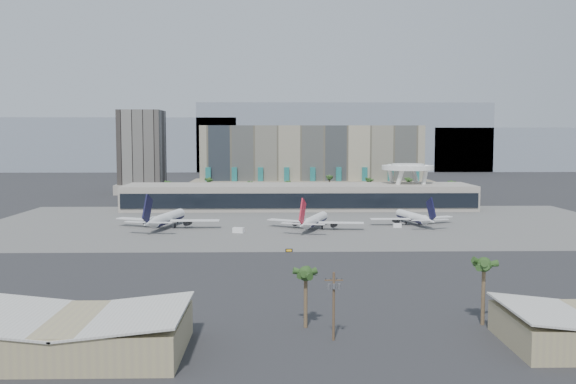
{
  "coord_description": "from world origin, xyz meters",
  "views": [
    {
      "loc": [
        -12.29,
        -204.48,
        35.16
      ],
      "look_at": [
        -6.91,
        40.0,
        14.26
      ],
      "focal_mm": 40.0,
      "sensor_mm": 36.0,
      "label": 1
    }
  ],
  "objects_px": {
    "utility_pole": "(334,300)",
    "airliner_right": "(413,217)",
    "service_vehicle_b": "(397,226)",
    "airliner_centre": "(314,220)",
    "airliner_left": "(166,218)",
    "taxiway_sign": "(289,250)",
    "service_vehicle_a": "(238,230)"
  },
  "relations": [
    {
      "from": "airliner_right",
      "to": "airliner_centre",
      "type": "bearing_deg",
      "value": -177.12
    },
    {
      "from": "airliner_centre",
      "to": "service_vehicle_b",
      "type": "height_order",
      "value": "airliner_centre"
    },
    {
      "from": "utility_pole",
      "to": "taxiway_sign",
      "type": "bearing_deg",
      "value": 93.79
    },
    {
      "from": "utility_pole",
      "to": "airliner_centre",
      "type": "height_order",
      "value": "airliner_centre"
    },
    {
      "from": "utility_pole",
      "to": "airliner_centre",
      "type": "distance_m",
      "value": 135.05
    },
    {
      "from": "service_vehicle_a",
      "to": "airliner_centre",
      "type": "bearing_deg",
      "value": 36.61
    },
    {
      "from": "airliner_right",
      "to": "service_vehicle_b",
      "type": "height_order",
      "value": "airliner_right"
    },
    {
      "from": "utility_pole",
      "to": "airliner_right",
      "type": "xyz_separation_m",
      "value": [
        45.8,
        146.28,
        -3.95
      ]
    },
    {
      "from": "airliner_centre",
      "to": "airliner_right",
      "type": "xyz_separation_m",
      "value": [
        40.76,
        11.38,
        -0.24
      ]
    },
    {
      "from": "taxiway_sign",
      "to": "utility_pole",
      "type": "bearing_deg",
      "value": -88.15
    },
    {
      "from": "airliner_right",
      "to": "taxiway_sign",
      "type": "relative_size",
      "value": 16.38
    },
    {
      "from": "taxiway_sign",
      "to": "service_vehicle_a",
      "type": "bearing_deg",
      "value": 112.06
    },
    {
      "from": "airliner_left",
      "to": "taxiway_sign",
      "type": "distance_m",
      "value": 70.74
    },
    {
      "from": "airliner_left",
      "to": "airliner_right",
      "type": "relative_size",
      "value": 1.19
    },
    {
      "from": "airliner_right",
      "to": "service_vehicle_b",
      "type": "xyz_separation_m",
      "value": [
        -8.03,
        -7.83,
        -2.38
      ]
    },
    {
      "from": "airliner_left",
      "to": "service_vehicle_b",
      "type": "relative_size",
      "value": 13.59
    },
    {
      "from": "service_vehicle_b",
      "to": "taxiway_sign",
      "type": "relative_size",
      "value": 1.43
    },
    {
      "from": "airliner_centre",
      "to": "taxiway_sign",
      "type": "relative_size",
      "value": 17.28
    },
    {
      "from": "airliner_left",
      "to": "service_vehicle_a",
      "type": "relative_size",
      "value": 10.5
    },
    {
      "from": "service_vehicle_a",
      "to": "taxiway_sign",
      "type": "xyz_separation_m",
      "value": [
        17.69,
        -39.74,
        -0.51
      ]
    },
    {
      "from": "airliner_right",
      "to": "taxiway_sign",
      "type": "bearing_deg",
      "value": -143.33
    },
    {
      "from": "airliner_right",
      "to": "service_vehicle_a",
      "type": "xyz_separation_m",
      "value": [
        -69.2,
        -20.32,
        -2.19
      ]
    },
    {
      "from": "utility_pole",
      "to": "airliner_left",
      "type": "bearing_deg",
      "value": 110.54
    },
    {
      "from": "utility_pole",
      "to": "airliner_right",
      "type": "height_order",
      "value": "airliner_right"
    },
    {
      "from": "airliner_centre",
      "to": "airliner_right",
      "type": "bearing_deg",
      "value": 33.69
    },
    {
      "from": "service_vehicle_b",
      "to": "airliner_left",
      "type": "bearing_deg",
      "value": 179.35
    },
    {
      "from": "utility_pole",
      "to": "taxiway_sign",
      "type": "height_order",
      "value": "utility_pole"
    },
    {
      "from": "utility_pole",
      "to": "service_vehicle_b",
      "type": "bearing_deg",
      "value": 74.74
    },
    {
      "from": "service_vehicle_b",
      "to": "airliner_centre",
      "type": "bearing_deg",
      "value": -173.86
    },
    {
      "from": "airliner_centre",
      "to": "utility_pole",
      "type": "bearing_deg",
      "value": -74.04
    },
    {
      "from": "airliner_right",
      "to": "service_vehicle_b",
      "type": "bearing_deg",
      "value": -148.41
    },
    {
      "from": "service_vehicle_a",
      "to": "airliner_left",
      "type": "bearing_deg",
      "value": 174.13
    }
  ]
}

